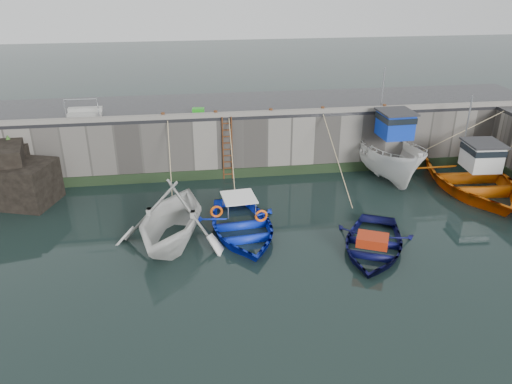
{
  "coord_description": "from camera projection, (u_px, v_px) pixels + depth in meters",
  "views": [
    {
      "loc": [
        -3.87,
        -13.17,
        9.87
      ],
      "look_at": [
        -1.21,
        5.52,
        1.2
      ],
      "focal_mm": 35.0,
      "sensor_mm": 36.0,
      "label": 1
    }
  ],
  "objects": [
    {
      "name": "kerb_back",
      "position": [
        267.0,
        113.0,
        24.24
      ],
      "size": [
        30.0,
        0.3,
        0.2
      ],
      "primitive_type": "cube",
      "color": "slate",
      "rests_on": "road_back"
    },
    {
      "name": "boat_near_white_rope",
      "position": [
        174.0,
        196.0,
        23.28
      ],
      "size": [
        0.04,
        4.38,
        3.1
      ],
      "primitive_type": null,
      "color": "tan",
      "rests_on": "ground"
    },
    {
      "name": "bollard_c",
      "position": [
        271.0,
        111.0,
        24.34
      ],
      "size": [
        0.18,
        0.18,
        0.28
      ],
      "primitive_type": "cylinder",
      "color": "#3F1E0F",
      "rests_on": "road_back"
    },
    {
      "name": "bollard_b",
      "position": [
        216.0,
        113.0,
        23.99
      ],
      "size": [
        0.18,
        0.18,
        0.28
      ],
      "primitive_type": "cylinder",
      "color": "#3F1E0F",
      "rests_on": "road_back"
    },
    {
      "name": "bollard_e",
      "position": [
        384.0,
        107.0,
        25.08
      ],
      "size": [
        0.18,
        0.18,
        0.28
      ],
      "primitive_type": "cylinder",
      "color": "#3F1E0F",
      "rests_on": "road_back"
    },
    {
      "name": "fish_crate",
      "position": [
        198.0,
        111.0,
        24.34
      ],
      "size": [
        0.61,
        0.42,
        0.3
      ],
      "primitive_type": "cube",
      "rotation": [
        0.0,
        0.0,
        -0.09
      ],
      "color": "#1F8D19",
      "rests_on": "road_back"
    },
    {
      "name": "road_back",
      "position": [
        260.0,
        104.0,
        26.43
      ],
      "size": [
        30.0,
        5.0,
        0.16
      ],
      "primitive_type": "cube",
      "color": "black",
      "rests_on": "quay_back"
    },
    {
      "name": "bollard_d",
      "position": [
        323.0,
        109.0,
        24.67
      ],
      "size": [
        0.18,
        0.18,
        0.28
      ],
      "primitive_type": "cylinder",
      "color": "#3F1E0F",
      "rests_on": "road_back"
    },
    {
      "name": "boat_near_navy_rope",
      "position": [
        334.0,
        193.0,
        23.51
      ],
      "size": [
        0.04,
        5.77,
        3.1
      ],
      "primitive_type": null,
      "color": "tan",
      "rests_on": "ground"
    },
    {
      "name": "boat_far_orange",
      "position": [
        471.0,
        177.0,
        23.99
      ],
      "size": [
        5.78,
        7.78,
        4.54
      ],
      "rotation": [
        0.0,
        0.0,
        -0.06
      ],
      "color": "#DB5F0B",
      "rests_on": "ground"
    },
    {
      "name": "ladder",
      "position": [
        227.0,
        149.0,
        24.47
      ],
      "size": [
        0.51,
        0.08,
        3.2
      ],
      "color": "#3F1E0F",
      "rests_on": "ground"
    },
    {
      "name": "railing",
      "position": [
        85.0,
        112.0,
        24.06
      ],
      "size": [
        1.6,
        1.05,
        1.0
      ],
      "color": "#A5A8AD",
      "rests_on": "road_back"
    },
    {
      "name": "quay_back",
      "position": [
        260.0,
        133.0,
        27.09
      ],
      "size": [
        30.0,
        5.0,
        3.0
      ],
      "primitive_type": "cube",
      "color": "slate",
      "rests_on": "ground"
    },
    {
      "name": "ground",
      "position": [
        316.0,
        292.0,
        16.47
      ],
      "size": [
        120.0,
        120.0,
        0.0
      ],
      "primitive_type": "plane",
      "color": "black",
      "rests_on": "ground"
    },
    {
      "name": "boat_far_white",
      "position": [
        386.0,
        154.0,
        25.27
      ],
      "size": [
        2.73,
        6.66,
        5.54
      ],
      "rotation": [
        0.0,
        0.0,
        0.04
      ],
      "color": "silver",
      "rests_on": "ground"
    },
    {
      "name": "algae_back",
      "position": [
        267.0,
        172.0,
        25.33
      ],
      "size": [
        30.0,
        0.08,
        0.5
      ],
      "primitive_type": "cube",
      "color": "black",
      "rests_on": "ground"
    },
    {
      "name": "boat_near_navy",
      "position": [
        372.0,
        249.0,
        18.94
      ],
      "size": [
        4.91,
        5.54,
        0.95
      ],
      "primitive_type": "imported",
      "rotation": [
        0.0,
        0.0,
        -0.44
      ],
      "color": "#090B3C",
      "rests_on": "ground"
    },
    {
      "name": "boat_near_blue",
      "position": [
        242.0,
        232.0,
        20.1
      ],
      "size": [
        4.12,
        5.45,
        1.06
      ],
      "primitive_type": "imported",
      "rotation": [
        0.0,
        0.0,
        0.09
      ],
      "color": "#0C26BC",
      "rests_on": "ground"
    },
    {
      "name": "boat_near_blue_rope",
      "position": [
        232.0,
        191.0,
        23.78
      ],
      "size": [
        0.04,
        4.11,
        3.1
      ],
      "primitive_type": null,
      "color": "tan",
      "rests_on": "ground"
    },
    {
      "name": "boat_near_white",
      "position": [
        173.0,
        242.0,
        19.45
      ],
      "size": [
        5.82,
        6.31,
        2.77
      ],
      "primitive_type": "imported",
      "rotation": [
        0.0,
        0.0,
        -0.28
      ],
      "color": "silver",
      "rests_on": "ground"
    },
    {
      "name": "bollard_a",
      "position": [
        163.0,
        115.0,
        23.67
      ],
      "size": [
        0.18,
        0.18,
        0.28
      ],
      "primitive_type": "cylinder",
      "color": "#3F1E0F",
      "rests_on": "road_back"
    }
  ]
}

